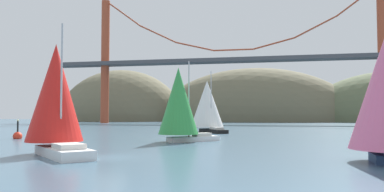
{
  "coord_description": "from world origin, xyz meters",
  "views": [
    {
      "loc": [
        11.18,
        -24.76,
        3.04
      ],
      "look_at": [
        0.0,
        29.1,
        5.71
      ],
      "focal_mm": 34.98,
      "sensor_mm": 36.0,
      "label": 1
    }
  ],
  "objects_px": {
    "sailboat_green_sail": "(179,102)",
    "sailboat_white_mainsail": "(207,105)",
    "sailboat_red_spinnaker": "(56,97)",
    "channel_buoy": "(18,136)"
  },
  "relations": [
    {
      "from": "sailboat_green_sail",
      "to": "sailboat_white_mainsail",
      "type": "bearing_deg",
      "value": 91.61
    },
    {
      "from": "sailboat_red_spinnaker",
      "to": "sailboat_white_mainsail",
      "type": "bearing_deg",
      "value": 81.36
    },
    {
      "from": "sailboat_green_sail",
      "to": "sailboat_white_mainsail",
      "type": "relative_size",
      "value": 0.88
    },
    {
      "from": "sailboat_red_spinnaker",
      "to": "sailboat_white_mainsail",
      "type": "distance_m",
      "value": 37.13
    },
    {
      "from": "sailboat_white_mainsail",
      "to": "channel_buoy",
      "type": "relative_size",
      "value": 3.85
    },
    {
      "from": "channel_buoy",
      "to": "sailboat_white_mainsail",
      "type": "bearing_deg",
      "value": 46.77
    },
    {
      "from": "channel_buoy",
      "to": "sailboat_red_spinnaker",
      "type": "bearing_deg",
      "value": -46.24
    },
    {
      "from": "sailboat_green_sail",
      "to": "channel_buoy",
      "type": "height_order",
      "value": "sailboat_green_sail"
    },
    {
      "from": "sailboat_white_mainsail",
      "to": "channel_buoy",
      "type": "xyz_separation_m",
      "value": [
        -20.18,
        -21.46,
        -4.27
      ]
    },
    {
      "from": "sailboat_red_spinnaker",
      "to": "channel_buoy",
      "type": "height_order",
      "value": "sailboat_red_spinnaker"
    }
  ]
}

